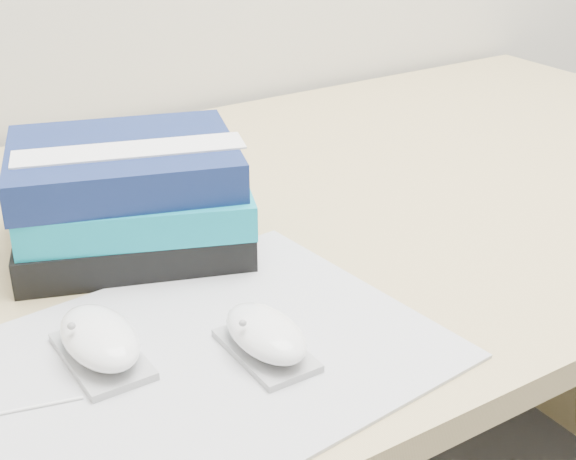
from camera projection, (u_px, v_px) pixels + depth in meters
desk at (257, 346)px, 1.12m from camera, size 1.60×0.80×0.73m
mousepad at (199, 357)px, 0.69m from camera, size 0.43×0.35×0.00m
mouse_rear at (100, 341)px, 0.67m from camera, size 0.06×0.11×0.04m
mouse_front at (266, 336)px, 0.68m from camera, size 0.05×0.10×0.04m
book_stack at (131, 197)px, 0.85m from camera, size 0.29×0.26×0.12m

